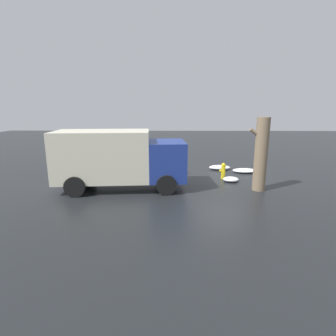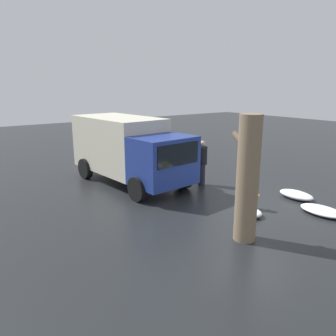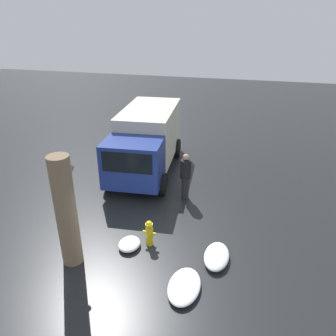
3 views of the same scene
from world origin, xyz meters
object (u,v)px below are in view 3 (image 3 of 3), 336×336
object	(u,v)px
tree_trunk	(66,212)
delivery_truck	(147,139)
pedestrian	(185,175)
fire_hydrant	(149,232)

from	to	relation	value
tree_trunk	delivery_truck	size ratio (longest dim) A/B	0.55
pedestrian	fire_hydrant	bearing A→B (deg)	179.86
tree_trunk	delivery_truck	distance (m)	6.58
delivery_truck	fire_hydrant	bearing A→B (deg)	103.86
delivery_truck	tree_trunk	bearing A→B (deg)	83.66
fire_hydrant	pedestrian	size ratio (longest dim) A/B	0.47
fire_hydrant	pedestrian	distance (m)	3.23
fire_hydrant	delivery_truck	size ratio (longest dim) A/B	0.14
tree_trunk	delivery_truck	bearing A→B (deg)	-1.63
tree_trunk	delivery_truck	world-z (taller)	tree_trunk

